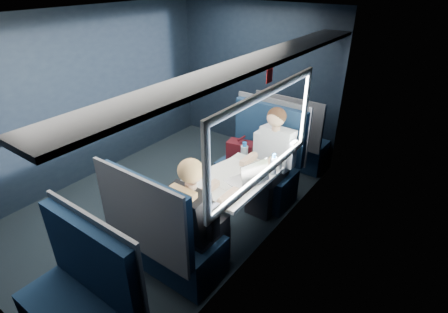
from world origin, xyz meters
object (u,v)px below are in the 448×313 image
Objects in this scene: seat_bay_far at (166,239)px; bottle_small at (273,165)px; seat_row_back at (82,306)px; laptop at (249,178)px; cup at (279,165)px; seat_row_front at (291,141)px; woman at (196,214)px; seat_bay_near at (259,165)px; table at (234,183)px; man at (272,156)px.

bottle_small is (0.48, 1.18, 0.43)m from seat_bay_far.
laptop is (0.38, 1.79, 0.40)m from seat_row_back.
seat_bay_far is at bearing -110.05° from cup.
woman reaches higher than seat_row_front.
woman is 14.80× the size of cup.
laptop is at bearing -102.69° from cup.
seat_bay_near reaches higher than bottle_small.
table is 0.86× the size of seat_row_front.
laptop is at bearing -107.60° from bottle_small.
seat_row_front is 0.88× the size of woman.
bottle_small is 0.14m from cup.
seat_bay_near is 1.09× the size of seat_row_front.
man reaches higher than table.
woman reaches higher than bottle_small.
seat_bay_near is (-0.20, 0.87, -0.24)m from table.
cup is (0.30, 0.44, 0.12)m from table.
seat_bay_near is 3.04× the size of laptop.
table is at bearing -133.86° from bottle_small.
man and woman have the same top height.
seat_row_front is 2.80× the size of laptop.
seat_row_back is 12.99× the size of cup.
woman is 1.17m from cup.
seat_bay_near is 1.04m from laptop.
man is (0.26, -0.17, 0.29)m from seat_bay_near.
seat_bay_far is 1.02m from laptop.
laptop reaches higher than cup.
bottle_small is at bearing -90.00° from cup.
seat_bay_near reaches higher than seat_row_front.
cup is at bearing 90.00° from bottle_small.
woman is 0.71m from laptop.
seat_row_front is at bearing 107.89° from bottle_small.
seat_row_front reaches higher than bottle_small.
table is at bearing -124.07° from cup.
seat_bay_far is 0.95× the size of man.
cup is at bearing -48.36° from man.
seat_row_back is at bearing -102.93° from woman.
seat_bay_far is at bearing -146.18° from woman.
seat_row_front is at bearing 95.70° from woman.
seat_bay_far is 1.45m from cup.
seat_bay_far is 1.62m from man.
seat_bay_far is 1.09× the size of seat_row_back.
seat_bay_near is 1.09× the size of seat_row_back.
man is 1.00× the size of woman.
seat_bay_near is 0.93m from seat_row_front.
man reaches higher than seat_row_front.
cup is at bearing 78.67° from woman.
table is 1.82m from seat_row_front.
laptop reaches higher than bottle_small.
seat_row_back is at bearing -95.80° from table.
seat_row_front is at bearing 90.00° from seat_bay_far.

